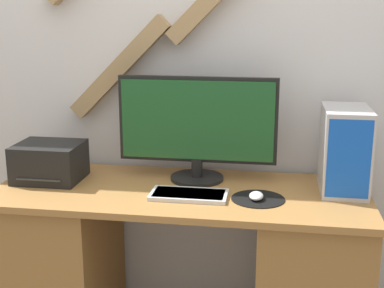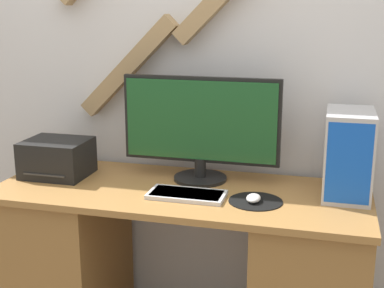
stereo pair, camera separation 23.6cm
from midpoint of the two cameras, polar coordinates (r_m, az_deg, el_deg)
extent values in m
cube|color=silver|center=(2.68, -2.44, 9.60)|extent=(6.40, 0.05, 2.70)
cube|color=#9E7F56|center=(2.72, -10.20, 8.03)|extent=(0.52, 0.08, 0.52)
cube|color=olive|center=(2.44, -4.08, -5.23)|extent=(1.69, 0.66, 0.03)
cube|color=olive|center=(2.78, -16.32, -11.90)|extent=(0.47, 0.61, 0.74)
cube|color=olive|center=(2.54, 9.78, -14.10)|extent=(0.47, 0.61, 0.74)
cylinder|color=black|center=(2.56, -2.10, -3.67)|extent=(0.25, 0.25, 0.02)
cylinder|color=black|center=(2.55, -2.11, -2.55)|extent=(0.05, 0.05, 0.09)
cube|color=black|center=(2.50, -2.13, 2.58)|extent=(0.75, 0.03, 0.41)
cube|color=#194C23|center=(2.48, -2.20, 2.50)|extent=(0.72, 0.01, 0.37)
cube|color=silver|center=(2.34, -3.25, -5.49)|extent=(0.34, 0.17, 0.02)
cube|color=white|center=(2.33, -3.25, -5.36)|extent=(0.31, 0.14, 0.01)
cylinder|color=black|center=(2.31, 4.16, -5.91)|extent=(0.23, 0.23, 0.00)
ellipsoid|color=silver|center=(2.30, 3.95, -5.59)|extent=(0.06, 0.09, 0.03)
cube|color=#B2B2B7|center=(2.43, 13.32, -0.62)|extent=(0.20, 0.32, 0.38)
cube|color=blue|center=(2.28, 13.59, -1.63)|extent=(0.18, 0.01, 0.34)
cube|color=black|center=(2.66, -17.44, -1.86)|extent=(0.30, 0.26, 0.18)
cube|color=#333333|center=(2.61, -18.10, -3.35)|extent=(0.21, 0.12, 0.01)
camera|label=1|loc=(0.12, -92.86, -0.74)|focal=50.00mm
camera|label=2|loc=(0.12, 87.14, 0.74)|focal=50.00mm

